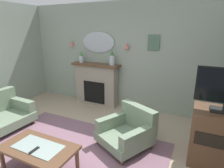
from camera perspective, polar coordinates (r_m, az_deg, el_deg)
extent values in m
cube|color=#93A393|center=(4.95, 3.46, 8.37)|extent=(6.57, 0.10, 2.73)
cube|color=#7F5B6B|center=(3.42, -14.47, -21.04)|extent=(3.20, 2.40, 0.01)
cube|color=gray|center=(5.25, -4.73, -0.31)|extent=(1.20, 0.28, 1.10)
cube|color=black|center=(5.22, -5.24, -2.39)|extent=(0.64, 0.12, 0.60)
cube|color=brown|center=(5.10, -5.00, 5.89)|extent=(1.36, 0.36, 0.06)
cylinder|color=silver|center=(5.30, -9.38, 7.49)|extent=(0.12, 0.12, 0.19)
cone|color=#4C8447|center=(5.28, -9.46, 9.34)|extent=(0.10, 0.10, 0.16)
cylinder|color=silver|center=(4.82, 0.01, 7.22)|extent=(0.13, 0.13, 0.25)
cone|color=#38753D|center=(4.79, 0.01, 9.65)|extent=(0.10, 0.10, 0.16)
ellipsoid|color=#B2BCC6|center=(5.15, -4.30, 12.52)|extent=(0.96, 0.06, 0.56)
cone|color=#D17066|center=(5.59, -12.31, 11.99)|extent=(0.14, 0.14, 0.14)
cone|color=#D17066|center=(4.74, 4.54, 11.58)|extent=(0.14, 0.14, 0.14)
cube|color=#4C6B56|center=(4.60, 12.58, 12.22)|extent=(0.28, 0.03, 0.36)
cube|color=brown|center=(3.02, -21.55, -17.68)|extent=(1.10, 0.60, 0.04)
cube|color=#8C9E99|center=(3.01, -21.60, -17.30)|extent=(0.72, 0.36, 0.01)
cylinder|color=brown|center=(3.36, -30.38, -19.61)|extent=(0.06, 0.06, 0.40)
cylinder|color=brown|center=(3.59, -23.89, -16.30)|extent=(0.06, 0.06, 0.40)
cylinder|color=brown|center=(3.01, -10.56, -22.00)|extent=(0.06, 0.06, 0.40)
cube|color=black|center=(2.93, -22.63, -18.18)|extent=(0.04, 0.16, 0.02)
cube|color=gray|center=(4.79, -25.91, -5.55)|extent=(0.76, 0.20, 0.24)
cylinder|color=brown|center=(4.66, -22.95, -10.47)|extent=(0.07, 0.07, 0.10)
cylinder|color=brown|center=(5.18, -27.76, -8.39)|extent=(0.07, 0.07, 0.10)
cube|color=gray|center=(3.51, 3.76, -15.98)|extent=(1.08, 1.08, 0.16)
cube|color=gray|center=(3.56, 8.05, -9.93)|extent=(0.79, 0.51, 0.45)
cube|color=gray|center=(3.64, 0.24, -11.19)|extent=(0.45, 0.70, 0.22)
cube|color=gray|center=(3.20, 7.97, -15.59)|extent=(0.45, 0.70, 0.22)
cylinder|color=brown|center=(3.63, -4.22, -17.15)|extent=(0.06, 0.06, 0.10)
cylinder|color=brown|center=(3.19, 3.05, -22.56)|extent=(0.06, 0.06, 0.10)
cylinder|color=brown|center=(3.98, 4.23, -13.87)|extent=(0.06, 0.06, 0.10)
cylinder|color=brown|center=(3.59, 11.80, -18.00)|extent=(0.06, 0.06, 0.10)
cube|color=brown|center=(3.40, 29.70, -14.13)|extent=(0.80, 0.56, 0.90)
cube|color=black|center=(3.11, 30.22, -15.22)|extent=(0.68, 0.02, 0.20)
cube|color=black|center=(3.19, 30.89, -7.01)|extent=(0.36, 0.24, 0.03)
cylinder|color=black|center=(3.17, 31.07, -5.93)|extent=(0.04, 0.04, 0.10)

